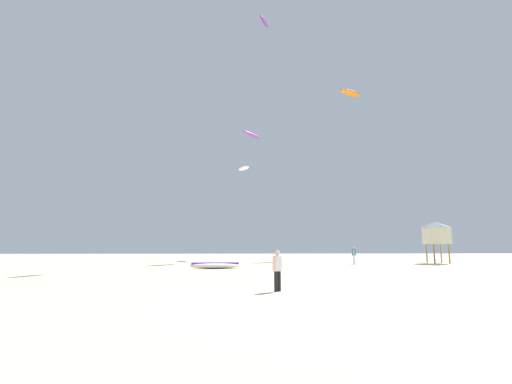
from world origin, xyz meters
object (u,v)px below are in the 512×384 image
at_px(lifeguard_tower, 436,233).
at_px(kite_aloft_1, 252,135).
at_px(person_midground, 354,254).
at_px(kite_aloft_0, 351,93).
at_px(kite_grounded_near, 215,266).
at_px(kite_aloft_3, 244,168).
at_px(person_foreground, 277,267).
at_px(kite_aloft_2, 264,21).

xyz_separation_m(lifeguard_tower, kite_aloft_1, (-18.49, 6.54, 11.93)).
relative_size(person_midground, kite_aloft_0, 0.40).
bearing_deg(kite_aloft_0, kite_grounded_near, -128.52).
xyz_separation_m(kite_grounded_near, kite_aloft_3, (2.28, 18.55, 11.62)).
bearing_deg(kite_aloft_0, person_foreground, -111.77).
bearing_deg(lifeguard_tower, person_midground, -170.26).
xyz_separation_m(lifeguard_tower, kite_aloft_2, (-17.18, 2.71, 24.28)).
xyz_separation_m(person_midground, kite_aloft_2, (-8.23, 4.25, 26.36)).
distance_m(person_midground, kite_grounded_near, 13.89).
bearing_deg(lifeguard_tower, kite_aloft_2, 171.03).
bearing_deg(kite_aloft_1, person_foreground, -89.24).
bearing_deg(person_foreground, kite_aloft_3, 139.04).
bearing_deg(kite_grounded_near, person_midground, 23.24).
bearing_deg(person_foreground, lifeguard_tower, 96.17).
xyz_separation_m(kite_grounded_near, kite_aloft_1, (3.21, 13.55, 14.75)).
height_order(person_foreground, kite_grounded_near, person_foreground).
xyz_separation_m(kite_aloft_0, kite_aloft_2, (-13.98, -13.52, 2.75)).
bearing_deg(kite_aloft_3, kite_aloft_2, -75.74).
relative_size(lifeguard_tower, kite_aloft_1, 1.09).
bearing_deg(kite_aloft_3, kite_aloft_0, 16.14).
relative_size(lifeguard_tower, kite_aloft_2, 1.56).
height_order(person_foreground, kite_aloft_3, kite_aloft_3).
distance_m(person_foreground, kite_aloft_2, 35.56).
xyz_separation_m(person_foreground, person_midground, (9.17, 19.61, -0.01)).
xyz_separation_m(kite_aloft_0, kite_aloft_3, (-16.23, -4.70, -12.73)).
height_order(person_midground, kite_aloft_3, kite_aloft_3).
height_order(lifeguard_tower, kite_aloft_3, kite_aloft_3).
bearing_deg(kite_grounded_near, lifeguard_tower, 17.90).
xyz_separation_m(person_foreground, kite_aloft_0, (14.93, 37.38, 23.60)).
bearing_deg(kite_aloft_1, kite_aloft_0, 32.37).
bearing_deg(kite_aloft_0, kite_aloft_1, -147.63).
bearing_deg(kite_aloft_3, person_foreground, -87.72).
xyz_separation_m(kite_grounded_near, lifeguard_tower, (21.70, 7.01, 2.82)).
xyz_separation_m(kite_grounded_near, kite_aloft_2, (4.52, 9.72, 27.10)).
relative_size(person_midground, kite_aloft_1, 0.44).
distance_m(kite_aloft_0, kite_aloft_3, 21.15).
bearing_deg(kite_aloft_0, lifeguard_tower, -78.86).
xyz_separation_m(kite_aloft_2, kite_aloft_3, (-2.24, 8.83, -15.48)).
relative_size(person_midground, lifeguard_tower, 0.40).
relative_size(person_midground, kite_aloft_3, 0.53).
relative_size(kite_aloft_0, kite_aloft_1, 1.10).
bearing_deg(kite_aloft_2, person_foreground, -92.26).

